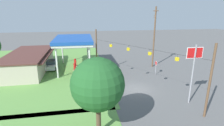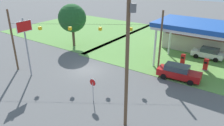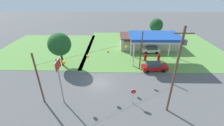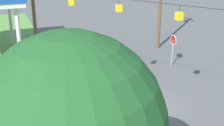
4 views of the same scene
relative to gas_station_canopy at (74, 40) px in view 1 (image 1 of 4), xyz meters
name	(u,v)px [view 1 (image 1 of 4)]	position (x,y,z in m)	size (l,w,h in m)	color
ground_plane	(137,89)	(-11.12, -8.95, -5.56)	(160.00, 160.00, 0.00)	#565656
grass_verge_station_corner	(32,68)	(2.00, 8.50, -5.54)	(36.00, 28.00, 0.04)	#5B8E42
gas_station_canopy	(74,40)	(0.00, 0.00, 0.00)	(10.60, 6.75, 6.08)	silver
gas_station_store	(29,62)	(0.63, 8.48, -3.87)	(15.21, 7.33, 3.35)	#B2A893
fuel_pump_near	(75,67)	(-1.51, 0.00, -4.82)	(0.71, 0.56, 1.56)	gray
fuel_pump_far	(75,63)	(1.51, 0.00, -4.82)	(0.71, 0.56, 1.56)	gray
car_at_pumps_front	(98,64)	(-0.55, -4.51, -4.64)	(5.18, 2.41, 1.77)	#AD1414
car_at_pumps_rear	(51,64)	(0.74, 4.50, -4.69)	(4.43, 2.19, 1.65)	white
stop_sign_roadside	(156,65)	(-5.84, -14.06, -3.74)	(0.80, 0.08, 2.50)	#99999E
stop_sign_overhead	(194,63)	(-15.86, -14.03, -0.48)	(0.22, 1.98, 7.17)	gray
utility_pole_main	(154,35)	(-1.24, -15.35, 0.90)	(2.20, 0.44, 11.64)	brown
signal_span_gantry	(138,60)	(-11.12, -8.97, -1.25)	(15.72, 10.24, 7.87)	brown
tree_west_verge	(98,84)	(-19.57, -2.67, -0.75)	(4.61, 4.61, 7.13)	#4C3828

